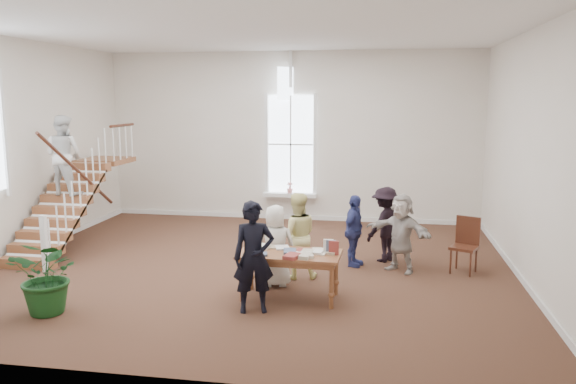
% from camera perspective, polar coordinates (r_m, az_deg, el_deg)
% --- Properties ---
extents(ground, '(10.00, 10.00, 0.00)m').
position_cam_1_polar(ground, '(11.15, -3.45, -7.60)').
color(ground, '#42281A').
rests_on(ground, ground).
extents(room_shell, '(10.49, 10.00, 10.00)m').
position_cam_1_polar(room_shell, '(15.24, 0.24, -1.35)').
color(room_shell, silver).
rests_on(room_shell, ground).
extents(staircase, '(1.10, 4.10, 2.92)m').
position_cam_1_polar(staircase, '(13.12, -21.57, 1.59)').
color(staircase, brown).
rests_on(staircase, ground).
extents(library_table, '(1.69, 0.91, 0.85)m').
position_cam_1_polar(library_table, '(9.25, 0.25, -6.67)').
color(library_table, brown).
rests_on(library_table, ground).
extents(police_officer, '(0.73, 0.59, 1.74)m').
position_cam_1_polar(police_officer, '(8.68, -3.50, -6.62)').
color(police_officer, black).
rests_on(police_officer, ground).
extents(elderly_woman, '(0.76, 0.55, 1.45)m').
position_cam_1_polar(elderly_woman, '(9.88, -1.28, -5.48)').
color(elderly_woman, silver).
rests_on(elderly_woman, ground).
extents(person_yellow, '(0.90, 0.78, 1.59)m').
position_cam_1_polar(person_yellow, '(10.29, 0.89, -4.45)').
color(person_yellow, '#FBF09C').
rests_on(person_yellow, ground).
extents(woman_cluster_a, '(0.58, 0.90, 1.42)m').
position_cam_1_polar(woman_cluster_a, '(11.09, 6.72, -3.94)').
color(woman_cluster_a, navy).
rests_on(woman_cluster_a, ground).
extents(woman_cluster_b, '(1.05, 1.13, 1.52)m').
position_cam_1_polar(woman_cluster_b, '(11.51, 9.83, -3.26)').
color(woman_cluster_b, black).
rests_on(woman_cluster_b, ground).
extents(woman_cluster_c, '(1.41, 1.15, 1.51)m').
position_cam_1_polar(woman_cluster_c, '(10.89, 11.42, -4.09)').
color(woman_cluster_c, '#B6ACA3').
rests_on(woman_cluster_c, ground).
extents(floor_plant, '(1.16, 1.04, 1.19)m').
position_cam_1_polar(floor_plant, '(9.41, -23.13, -7.86)').
color(floor_plant, '#133E17').
rests_on(floor_plant, ground).
extents(side_chair, '(0.61, 0.61, 1.06)m').
position_cam_1_polar(side_chair, '(11.21, 17.61, -4.79)').
color(side_chair, '#35190E').
rests_on(side_chair, ground).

